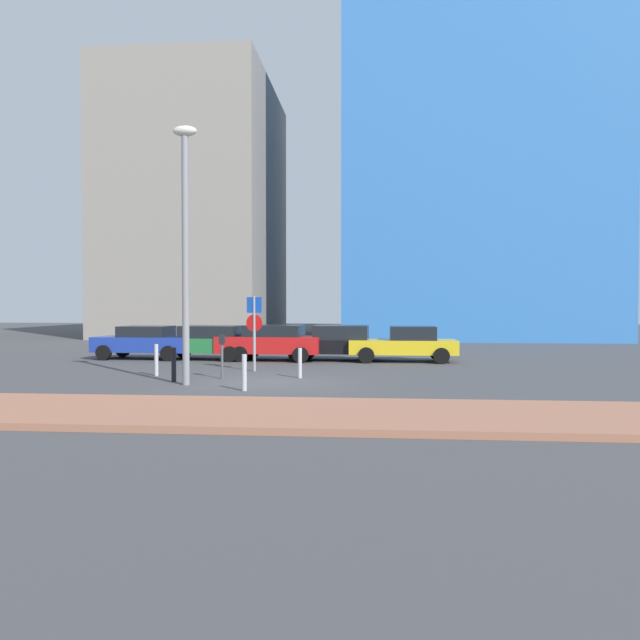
{
  "coord_description": "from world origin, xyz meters",
  "views": [
    {
      "loc": [
        3.18,
        -17.69,
        2.28
      ],
      "look_at": [
        1.32,
        3.23,
        1.79
      ],
      "focal_mm": 33.69,
      "sensor_mm": 36.0,
      "label": 1
    }
  ],
  "objects_px": {
    "street_lamp": "(185,234)",
    "traffic_bollard_near": "(174,365)",
    "parked_car_green": "(211,342)",
    "parking_meter": "(222,350)",
    "parked_car_black": "(336,342)",
    "traffic_bollard_mid": "(300,363)",
    "parked_car_yellow": "(405,344)",
    "parking_sign_post": "(254,324)",
    "parked_car_blue": "(145,342)",
    "traffic_bollard_edge": "(244,373)",
    "traffic_bollard_far": "(156,360)",
    "parked_car_red": "(271,342)"
  },
  "relations": [
    {
      "from": "parked_car_green",
      "to": "street_lamp",
      "type": "height_order",
      "value": "street_lamp"
    },
    {
      "from": "parked_car_blue",
      "to": "traffic_bollard_far",
      "type": "bearing_deg",
      "value": -65.59
    },
    {
      "from": "parking_sign_post",
      "to": "traffic_bollard_near",
      "type": "distance_m",
      "value": 3.79
    },
    {
      "from": "parked_car_blue",
      "to": "parking_sign_post",
      "type": "relative_size",
      "value": 1.63
    },
    {
      "from": "parked_car_green",
      "to": "street_lamp",
      "type": "distance_m",
      "value": 9.04
    },
    {
      "from": "parked_car_red",
      "to": "traffic_bollard_far",
      "type": "bearing_deg",
      "value": -115.51
    },
    {
      "from": "parked_car_blue",
      "to": "traffic_bollard_mid",
      "type": "distance_m",
      "value": 9.76
    },
    {
      "from": "parked_car_green",
      "to": "traffic_bollard_near",
      "type": "xyz_separation_m",
      "value": [
        0.92,
        -7.51,
        -0.25
      ]
    },
    {
      "from": "parking_sign_post",
      "to": "traffic_bollard_mid",
      "type": "bearing_deg",
      "value": -44.83
    },
    {
      "from": "parked_car_yellow",
      "to": "traffic_bollard_near",
      "type": "distance_m",
      "value": 10.26
    },
    {
      "from": "parked_car_yellow",
      "to": "traffic_bollard_mid",
      "type": "xyz_separation_m",
      "value": [
        -3.61,
        -5.92,
        -0.26
      ]
    },
    {
      "from": "parking_meter",
      "to": "traffic_bollard_mid",
      "type": "bearing_deg",
      "value": 9.48
    },
    {
      "from": "parked_car_green",
      "to": "parked_car_yellow",
      "type": "bearing_deg",
      "value": -1.99
    },
    {
      "from": "traffic_bollard_edge",
      "to": "parked_car_green",
      "type": "bearing_deg",
      "value": 110.51
    },
    {
      "from": "parked_car_yellow",
      "to": "parking_sign_post",
      "type": "height_order",
      "value": "parking_sign_post"
    },
    {
      "from": "parked_car_blue",
      "to": "traffic_bollard_near",
      "type": "distance_m",
      "value": 8.47
    },
    {
      "from": "street_lamp",
      "to": "traffic_bollard_mid",
      "type": "distance_m",
      "value": 5.32
    },
    {
      "from": "traffic_bollard_near",
      "to": "traffic_bollard_edge",
      "type": "xyz_separation_m",
      "value": [
        2.52,
        -1.67,
        -0.03
      ]
    },
    {
      "from": "parked_car_green",
      "to": "traffic_bollard_near",
      "type": "bearing_deg",
      "value": -83.01
    },
    {
      "from": "parked_car_yellow",
      "to": "traffic_bollard_edge",
      "type": "relative_size",
      "value": 4.43
    },
    {
      "from": "street_lamp",
      "to": "traffic_bollard_edge",
      "type": "distance_m",
      "value": 4.44
    },
    {
      "from": "parking_sign_post",
      "to": "parked_car_yellow",
      "type": "bearing_deg",
      "value": 36.97
    },
    {
      "from": "parked_car_green",
      "to": "street_lamp",
      "type": "bearing_deg",
      "value": -79.56
    },
    {
      "from": "parked_car_black",
      "to": "traffic_bollard_mid",
      "type": "distance_m",
      "value": 6.29
    },
    {
      "from": "parked_car_black",
      "to": "parked_car_yellow",
      "type": "height_order",
      "value": "parked_car_black"
    },
    {
      "from": "parked_car_green",
      "to": "traffic_bollard_mid",
      "type": "relative_size",
      "value": 4.89
    },
    {
      "from": "parking_meter",
      "to": "traffic_bollard_near",
      "type": "distance_m",
      "value": 1.59
    },
    {
      "from": "parked_car_green",
      "to": "parked_car_yellow",
      "type": "height_order",
      "value": "parked_car_yellow"
    },
    {
      "from": "parking_sign_post",
      "to": "traffic_bollard_near",
      "type": "bearing_deg",
      "value": -120.27
    },
    {
      "from": "parked_car_black",
      "to": "traffic_bollard_far",
      "type": "xyz_separation_m",
      "value": [
        -5.5,
        -6.08,
        -0.25
      ]
    },
    {
      "from": "street_lamp",
      "to": "traffic_bollard_mid",
      "type": "height_order",
      "value": "street_lamp"
    },
    {
      "from": "parked_car_yellow",
      "to": "traffic_bollard_near",
      "type": "bearing_deg",
      "value": -135.17
    },
    {
      "from": "parked_car_blue",
      "to": "parked_car_yellow",
      "type": "relative_size",
      "value": 0.98
    },
    {
      "from": "traffic_bollard_near",
      "to": "parked_car_black",
      "type": "bearing_deg",
      "value": 59.73
    },
    {
      "from": "parked_car_blue",
      "to": "parking_meter",
      "type": "relative_size",
      "value": 3.09
    },
    {
      "from": "parked_car_black",
      "to": "street_lamp",
      "type": "distance_m",
      "value": 9.73
    },
    {
      "from": "parked_car_blue",
      "to": "parking_meter",
      "type": "bearing_deg",
      "value": -52.53
    },
    {
      "from": "parked_car_yellow",
      "to": "traffic_bollard_mid",
      "type": "bearing_deg",
      "value": -121.41
    },
    {
      "from": "street_lamp",
      "to": "traffic_bollard_near",
      "type": "relative_size",
      "value": 7.18
    },
    {
      "from": "parking_meter",
      "to": "street_lamp",
      "type": "bearing_deg",
      "value": -113.1
    },
    {
      "from": "traffic_bollard_mid",
      "to": "parked_car_yellow",
      "type": "bearing_deg",
      "value": 58.59
    },
    {
      "from": "parked_car_black",
      "to": "traffic_bollard_mid",
      "type": "xyz_separation_m",
      "value": [
        -0.75,
        -6.24,
        -0.29
      ]
    },
    {
      "from": "parked_car_blue",
      "to": "parked_car_green",
      "type": "xyz_separation_m",
      "value": [
        2.92,
        -0.03,
        0.02
      ]
    },
    {
      "from": "traffic_bollard_near",
      "to": "traffic_bollard_edge",
      "type": "height_order",
      "value": "traffic_bollard_near"
    },
    {
      "from": "parked_car_green",
      "to": "parking_meter",
      "type": "height_order",
      "value": "parked_car_green"
    },
    {
      "from": "parked_car_red",
      "to": "traffic_bollard_mid",
      "type": "distance_m",
      "value": 6.32
    },
    {
      "from": "parking_sign_post",
      "to": "street_lamp",
      "type": "xyz_separation_m",
      "value": [
        -1.24,
        -3.77,
        2.71
      ]
    },
    {
      "from": "parking_meter",
      "to": "street_lamp",
      "type": "xyz_separation_m",
      "value": [
        -0.66,
        -1.55,
        3.45
      ]
    },
    {
      "from": "parked_car_red",
      "to": "parked_car_black",
      "type": "height_order",
      "value": "parked_car_red"
    },
    {
      "from": "parking_sign_post",
      "to": "parking_meter",
      "type": "height_order",
      "value": "parking_sign_post"
    }
  ]
}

